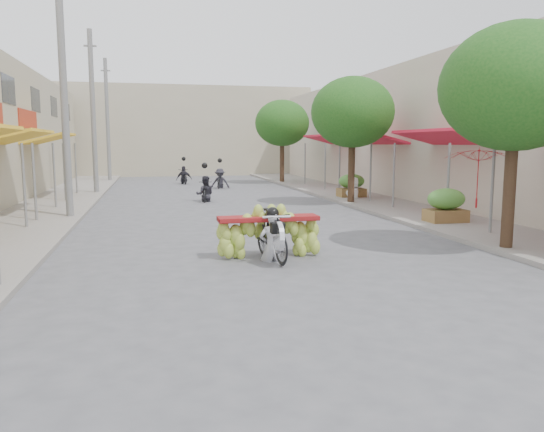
{
  "coord_description": "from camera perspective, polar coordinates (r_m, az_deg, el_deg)",
  "views": [
    {
      "loc": [
        -2.69,
        -6.72,
        2.54
      ],
      "look_at": [
        -0.36,
        3.49,
        1.1
      ],
      "focal_mm": 35.0,
      "sensor_mm": 36.0,
      "label": 1
    }
  ],
  "objects": [
    {
      "name": "ground",
      "position": [
        7.67,
        8.66,
        -11.61
      ],
      "size": [
        120.0,
        120.0,
        0.0
      ],
      "primitive_type": "plane",
      "color": "#5C5C61",
      "rests_on": "ground"
    },
    {
      "name": "sidewalk_left",
      "position": [
        22.28,
        -23.89,
        0.76
      ],
      "size": [
        4.0,
        60.0,
        0.12
      ],
      "primitive_type": "cube",
      "color": "gray",
      "rests_on": "ground"
    },
    {
      "name": "sidewalk_right",
      "position": [
        23.91,
        11.18,
        1.73
      ],
      "size": [
        4.0,
        60.0,
        0.12
      ],
      "primitive_type": "cube",
      "color": "gray",
      "rests_on": "ground"
    },
    {
      "name": "shophouse_row_right",
      "position": [
        25.39,
        22.76,
        8.26
      ],
      "size": [
        9.77,
        40.0,
        6.0
      ],
      "color": "#C2B4A1",
      "rests_on": "ground"
    },
    {
      "name": "far_building",
      "position": [
        44.81,
        -9.48,
        8.95
      ],
      "size": [
        20.0,
        6.0,
        7.0
      ],
      "primitive_type": "cube",
      "color": "#ADA389",
      "rests_on": "ground"
    },
    {
      "name": "utility_pole_mid",
      "position": [
        18.97,
        -21.46,
        11.79
      ],
      "size": [
        0.6,
        0.24,
        8.0
      ],
      "color": "slate",
      "rests_on": "ground"
    },
    {
      "name": "utility_pole_far",
      "position": [
        27.89,
        -18.69,
        10.48
      ],
      "size": [
        0.6,
        0.24,
        8.0
      ],
      "color": "slate",
      "rests_on": "ground"
    },
    {
      "name": "utility_pole_back",
      "position": [
        36.85,
        -17.28,
        9.79
      ],
      "size": [
        0.6,
        0.24,
        8.0
      ],
      "color": "slate",
      "rests_on": "ground"
    },
    {
      "name": "street_tree_near",
      "position": [
        13.48,
        24.74,
        12.42
      ],
      "size": [
        3.4,
        3.4,
        5.25
      ],
      "color": "#3A2719",
      "rests_on": "ground"
    },
    {
      "name": "street_tree_mid",
      "position": [
        22.27,
        8.66,
        10.94
      ],
      "size": [
        3.4,
        3.4,
        5.25
      ],
      "color": "#3A2719",
      "rests_on": "ground"
    },
    {
      "name": "street_tree_far",
      "position": [
        33.72,
        1.09,
        9.94
      ],
      "size": [
        3.4,
        3.4,
        5.25
      ],
      "color": "#3A2719",
      "rests_on": "ground"
    },
    {
      "name": "produce_crate_mid",
      "position": [
        17.29,
        18.22,
        1.37
      ],
      "size": [
        1.2,
        0.88,
        1.16
      ],
      "color": "brown",
      "rests_on": "ground"
    },
    {
      "name": "produce_crate_far",
      "position": [
        24.46,
        8.55,
        3.46
      ],
      "size": [
        1.2,
        0.88,
        1.16
      ],
      "color": "brown",
      "rests_on": "ground"
    },
    {
      "name": "banana_motorbike",
      "position": [
        11.63,
        -0.16,
        -1.41
      ],
      "size": [
        2.25,
        1.96,
        1.96
      ],
      "color": "black",
      "rests_on": "ground"
    },
    {
      "name": "market_umbrella",
      "position": [
        15.64,
        21.55,
        6.95
      ],
      "size": [
        2.45,
        2.45,
        1.69
      ],
      "rotation": [
        0.0,
        0.0,
        0.41
      ],
      "color": "#B0171C",
      "rests_on": "ground"
    },
    {
      "name": "pedestrian",
      "position": [
        23.89,
        8.75,
        4.18
      ],
      "size": [
        1.07,
        1.0,
        1.87
      ],
      "rotation": [
        0.0,
        0.0,
        3.81
      ],
      "color": "white",
      "rests_on": "ground"
    },
    {
      "name": "bg_motorbike_a",
      "position": [
        23.41,
        -7.23,
        3.41
      ],
      "size": [
        0.85,
        1.58,
        1.95
      ],
      "color": "black",
      "rests_on": "ground"
    },
    {
      "name": "bg_motorbike_b",
      "position": [
        30.22,
        -5.62,
        4.6
      ],
      "size": [
        1.16,
        1.69,
        1.95
      ],
      "color": "black",
      "rests_on": "ground"
    },
    {
      "name": "bg_motorbike_c",
      "position": [
        33.76,
        -9.46,
        4.76
      ],
      "size": [
        1.0,
        1.64,
        1.95
      ],
      "color": "black",
      "rests_on": "ground"
    }
  ]
}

